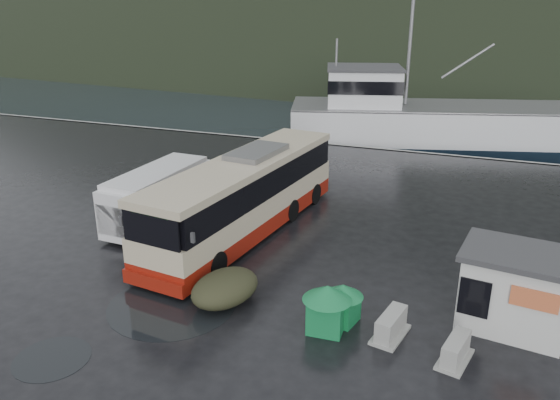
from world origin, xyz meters
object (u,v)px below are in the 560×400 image
at_px(ticket_kiosk, 509,326).
at_px(jersey_barrier_b, 390,336).
at_px(white_van, 161,222).
at_px(jersey_barrier_a, 454,361).
at_px(dome_tent, 226,301).
at_px(waste_bin_right, 342,321).
at_px(coach_bus, 246,232).
at_px(waste_bin_left, 326,329).
at_px(fishing_trawler, 445,132).

xyz_separation_m(ticket_kiosk, jersey_barrier_b, (-3.46, -1.90, 0.00)).
distance_m(white_van, jersey_barrier_a, 14.83).
height_order(white_van, ticket_kiosk, ticket_kiosk).
bearing_deg(dome_tent, waste_bin_right, 3.14).
height_order(waste_bin_right, ticket_kiosk, ticket_kiosk).
xyz_separation_m(dome_tent, jersey_barrier_b, (5.69, -0.08, 0.00)).
bearing_deg(coach_bus, jersey_barrier_b, -30.96).
bearing_deg(jersey_barrier_b, dome_tent, 179.24).
height_order(coach_bus, waste_bin_left, coach_bus).
bearing_deg(ticket_kiosk, fishing_trawler, 106.87).
bearing_deg(white_van, coach_bus, 8.72).
xyz_separation_m(coach_bus, dome_tent, (1.76, -5.77, 0.00)).
xyz_separation_m(white_van, fishing_trawler, (10.91, 23.68, 0.00)).
height_order(coach_bus, waste_bin_right, coach_bus).
distance_m(waste_bin_right, dome_tent, 4.07).
height_order(white_van, jersey_barrier_b, white_van).
distance_m(white_van, jersey_barrier_b, 12.81).
distance_m(ticket_kiosk, jersey_barrier_b, 3.95).
relative_size(ticket_kiosk, jersey_barrier_b, 2.10).
relative_size(white_van, jersey_barrier_b, 3.90).
relative_size(white_van, jersey_barrier_a, 4.17).
height_order(waste_bin_left, dome_tent, waste_bin_left).
xyz_separation_m(dome_tent, ticket_kiosk, (9.15, 1.82, 0.00)).
xyz_separation_m(waste_bin_right, jersey_barrier_b, (1.62, -0.30, 0.00)).
xyz_separation_m(coach_bus, waste_bin_left, (5.49, -6.19, 0.00)).
bearing_deg(coach_bus, ticket_kiosk, -12.72).
bearing_deg(jersey_barrier_a, waste_bin_left, 176.49).
bearing_deg(waste_bin_left, dome_tent, 173.60).
bearing_deg(white_van, dome_tent, -39.19).
bearing_deg(ticket_kiosk, white_van, 175.06).
xyz_separation_m(waste_bin_right, dome_tent, (-4.07, -0.22, 0.00)).
bearing_deg(ticket_kiosk, dome_tent, -160.56).
distance_m(white_van, ticket_kiosk, 15.48).
relative_size(waste_bin_right, ticket_kiosk, 0.40).
height_order(ticket_kiosk, jersey_barrier_a, ticket_kiosk).
distance_m(white_van, fishing_trawler, 26.08).
bearing_deg(white_van, ticket_kiosk, -10.33).
bearing_deg(ticket_kiosk, coach_bus, 168.29).
relative_size(waste_bin_left, fishing_trawler, 0.06).
xyz_separation_m(white_van, jersey_barrier_a, (13.57, -5.99, 0.00)).
bearing_deg(white_van, jersey_barrier_a, -21.05).
bearing_deg(fishing_trawler, dome_tent, -115.24).
bearing_deg(dome_tent, ticket_kiosk, 11.28).
bearing_deg(jersey_barrier_a, jersey_barrier_b, 163.40).
height_order(dome_tent, jersey_barrier_b, dome_tent).
relative_size(jersey_barrier_a, fishing_trawler, 0.05).
bearing_deg(coach_bus, waste_bin_left, -41.26).
relative_size(coach_bus, ticket_kiosk, 3.80).
bearing_deg(jersey_barrier_b, waste_bin_left, -170.08).
bearing_deg(jersey_barrier_a, fishing_trawler, 95.12).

